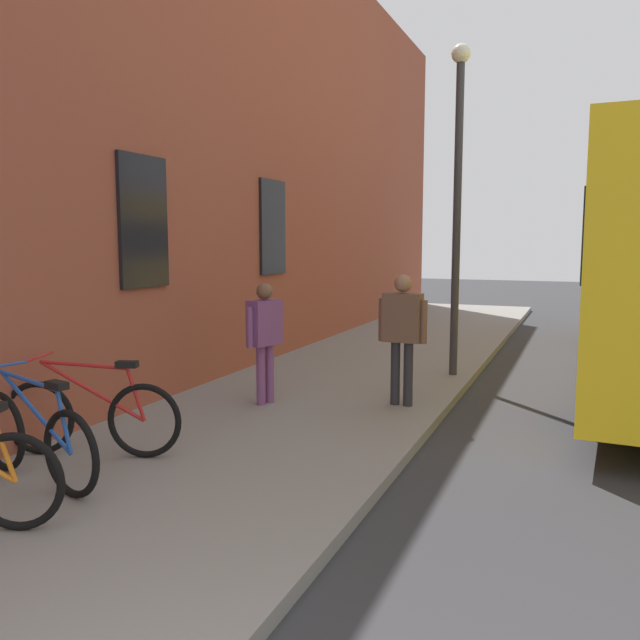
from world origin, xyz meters
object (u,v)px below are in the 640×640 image
bicycle_by_door (92,416)px  street_lamp (458,182)px  bicycle_beside_lamp (35,439)px  pedestrian_by_facade (402,326)px  pedestrian_near_bus (265,331)px

bicycle_by_door → street_lamp: bearing=-25.7°
bicycle_beside_lamp → street_lamp: size_ratio=0.35×
bicycle_by_door → pedestrian_by_facade: bearing=-36.5°
bicycle_beside_lamp → bicycle_by_door: bearing=4.0°
bicycle_by_door → pedestrian_by_facade: pedestrian_by_facade is taller
bicycle_by_door → street_lamp: (5.12, -2.46, 2.53)m
bicycle_by_door → pedestrian_by_facade: 3.78m
pedestrian_near_bus → bicycle_beside_lamp: bearing=170.1°
pedestrian_near_bus → street_lamp: street_lamp is taller
bicycle_beside_lamp → bicycle_by_door: 0.74m
pedestrian_near_bus → street_lamp: bearing=-34.6°
bicycle_by_door → pedestrian_near_bus: 2.56m
pedestrian_near_bus → street_lamp: size_ratio=0.31×
pedestrian_by_facade → pedestrian_near_bus: 1.72m
bicycle_by_door → pedestrian_by_facade: size_ratio=1.04×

